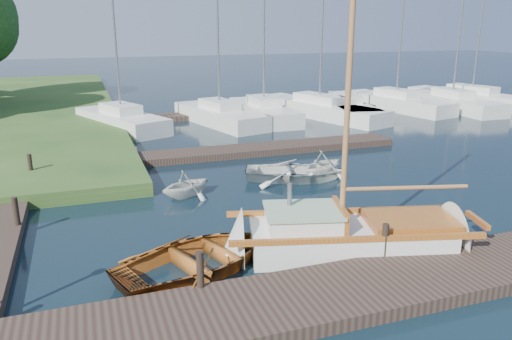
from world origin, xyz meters
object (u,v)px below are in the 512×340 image
object	(u,v)px
tender_d	(324,162)
marina_boat_2	(264,110)
mooring_post_1	(200,269)
mooring_post_4	(16,211)
mooring_post_5	(30,165)
marina_boat_5	(396,101)
marina_boat_4	(345,107)
marina_boat_1	(219,114)
tender_c	(295,169)
marina_boat_6	(452,101)
marina_boat_0	(121,119)
tender_b	(186,182)
mooring_post_2	(385,240)
dinghy	(199,253)
marina_boat_3	(319,107)
marina_boat_7	(472,97)
sailboat	(355,238)

from	to	relation	value
tender_d	marina_boat_2	world-z (taller)	marina_boat_2
mooring_post_1	mooring_post_4	world-z (taller)	same
mooring_post_4	mooring_post_5	xyz separation A→B (m)	(0.00, 5.00, 0.00)
marina_boat_5	marina_boat_4	bearing A→B (deg)	89.08
tender_d	marina_boat_1	world-z (taller)	marina_boat_1
tender_c	marina_boat_2	xyz separation A→B (m)	(3.17, 12.01, 0.20)
mooring_post_5	marina_boat_6	bearing A→B (deg)	18.02
tender_c	marina_boat_1	bearing A→B (deg)	20.76
tender_c	marina_boat_0	world-z (taller)	marina_boat_0
marina_boat_0	marina_boat_4	size ratio (longest dim) A/B	1.18
tender_b	marina_boat_5	xyz separation A→B (m)	(17.25, 13.03, 0.06)
marina_boat_1	marina_boat_5	world-z (taller)	marina_boat_5
mooring_post_2	dinghy	xyz separation A→B (m)	(-4.23, 1.31, -0.27)
tender_b	marina_boat_4	size ratio (longest dim) A/B	0.20
marina_boat_2	marina_boat_6	size ratio (longest dim) A/B	1.37
tender_c	marina_boat_0	xyz separation A→B (m)	(-5.33, 11.88, 0.19)
dinghy	marina_boat_3	size ratio (longest dim) A/B	0.31
mooring_post_2	tender_d	distance (m)	7.44
mooring_post_5	marina_boat_5	xyz separation A→B (m)	(22.34, 9.69, -0.12)
marina_boat_1	marina_boat_6	bearing A→B (deg)	-105.93
tender_c	marina_boat_7	distance (m)	23.08
sailboat	tender_c	bearing A→B (deg)	95.26
tender_b	marina_boat_1	xyz separation A→B (m)	(4.48, 12.09, 0.06)
sailboat	tender_c	xyz separation A→B (m)	(1.04, 6.21, 0.04)
mooring_post_4	tender_b	distance (m)	5.36
marina_boat_0	mooring_post_2	bearing A→B (deg)	170.37
tender_b	tender_d	size ratio (longest dim) A/B	0.88
mooring_post_2	marina_boat_6	size ratio (longest dim) A/B	0.09
marina_boat_6	tender_d	bearing A→B (deg)	127.08
marina_boat_2	marina_boat_4	xyz separation A→B (m)	(5.39, -0.44, -0.03)
dinghy	marina_boat_6	world-z (taller)	marina_boat_6
marina_boat_5	mooring_post_4	bearing A→B (deg)	110.92
tender_d	mooring_post_1	bearing A→B (deg)	111.33
marina_boat_2	marina_boat_3	size ratio (longest dim) A/B	0.95
dinghy	tender_c	distance (m)	7.78
marina_boat_4	marina_boat_7	xyz separation A→B (m)	(10.87, 0.87, 0.01)
sailboat	marina_boat_5	size ratio (longest dim) A/B	0.80
mooring_post_2	mooring_post_5	size ratio (longest dim) A/B	1.00
mooring_post_5	tender_d	xyz separation A→B (m)	(10.50, -2.83, -0.12)
marina_boat_4	marina_boat_6	distance (m)	8.13
dinghy	marina_boat_3	xyz separation A→B (m)	(11.91, 17.71, 0.15)
dinghy	marina_boat_2	distance (m)	19.73
marina_boat_2	marina_boat_5	distance (m)	9.84
marina_boat_3	marina_boat_0	bearing A→B (deg)	71.70
mooring_post_4	marina_boat_6	size ratio (longest dim) A/B	0.09
mooring_post_2	marina_boat_5	size ratio (longest dim) A/B	0.07
marina_boat_5	marina_boat_6	distance (m)	3.88
tender_b	marina_boat_6	distance (m)	24.03
dinghy	marina_boat_4	distance (m)	22.17
mooring_post_5	marina_boat_5	world-z (taller)	marina_boat_5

